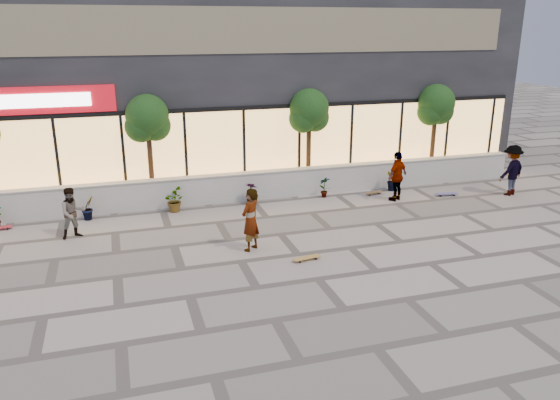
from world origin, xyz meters
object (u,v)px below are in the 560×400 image
object	(u,v)px
tree_midwest	(148,121)
tree_mideast	(309,113)
skater_right_near	(397,176)
skater_left	(73,213)
skateboard_right_near	(374,193)
skater_center	(250,220)
tree_east	(436,107)
skateboard_right_far	(447,194)
skateboard_center	(307,258)
skater_right_far	(512,170)

from	to	relation	value
tree_midwest	tree_mideast	distance (m)	6.00
tree_mideast	skater_right_near	distance (m)	4.08
skater_left	skateboard_right_near	distance (m)	10.80
skater_center	tree_east	bearing A→B (deg)	169.74
skateboard_right_far	skateboard_right_near	bearing A→B (deg)	166.31
skater_center	skateboard_center	distance (m)	1.94
tree_east	skater_right_near	distance (m)	4.28
skater_center	skateboard_right_far	size ratio (longest dim) A/B	2.08
skater_right_near	skater_right_far	size ratio (longest dim) A/B	0.95
skater_left	skateboard_center	size ratio (longest dim) A/B	1.92
skater_right_near	skateboard_right_near	size ratio (longest dim) A/B	2.49
skateboard_center	skater_right_far	bearing A→B (deg)	10.95
tree_midwest	skater_right_near	size ratio (longest dim) A/B	2.14
skateboard_right_near	skater_center	bearing A→B (deg)	-154.89
tree_east	skater_right_far	size ratio (longest dim) A/B	2.04
tree_east	skater_center	size ratio (longest dim) A/B	2.13
tree_east	skateboard_right_far	world-z (taller)	tree_east
skateboard_right_far	skater_center	bearing A→B (deg)	-154.06
tree_mideast	tree_east	distance (m)	5.50
tree_mideast	skater_left	distance (m)	9.28
tree_east	skater_left	xyz separation A→B (m)	(-14.06, -2.82, -2.20)
skater_center	skateboard_right_near	size ratio (longest dim) A/B	2.50
skater_right_near	skater_right_far	world-z (taller)	skater_right_far
tree_midwest	skateboard_right_far	size ratio (longest dim) A/B	4.43
skater_center	tree_mideast	bearing A→B (deg)	-165.01
skater_right_near	skateboard_center	size ratio (longest dim) A/B	2.23
skateboard_center	skateboard_right_near	distance (m)	6.77
skater_center	skateboard_right_near	xyz separation A→B (m)	(5.81, 3.85, -0.85)
tree_east	skateboard_center	xyz separation A→B (m)	(-7.89, -6.53, -2.91)
tree_east	skateboard_right_far	distance (m)	3.89
tree_mideast	skater_center	world-z (taller)	tree_mideast
tree_midwest	skateboard_right_far	distance (m)	11.35
tree_midwest	skater_center	size ratio (longest dim) A/B	2.13
tree_midwest	skateboard_right_near	world-z (taller)	tree_midwest
skater_right_far	skateboard_right_near	size ratio (longest dim) A/B	2.61
skateboard_right_far	skater_right_far	bearing A→B (deg)	-6.03
skater_left	skateboard_right_far	world-z (taller)	skater_left
skater_right_near	skateboard_center	bearing A→B (deg)	10.97
tree_midwest	skater_left	world-z (taller)	tree_midwest
skater_right_near	skateboard_right_near	distance (m)	1.29
tree_mideast	skateboard_right_far	bearing A→B (deg)	-27.69
skateboard_right_near	skater_right_near	bearing A→B (deg)	-70.41
skater_right_far	skateboard_right_near	xyz separation A→B (m)	(-4.92, 1.51, -0.89)
skater_center	skateboard_right_far	xyz separation A→B (m)	(8.37, 2.88, -0.83)
skateboard_center	skateboard_right_far	size ratio (longest dim) A/B	0.93
tree_east	skater_center	xyz separation A→B (m)	(-9.18, -5.35, -2.07)
skateboard_center	skateboard_right_near	bearing A→B (deg)	38.51
skater_center	skateboard_right_near	bearing A→B (deg)	173.00
tree_midwest	skater_right_near	distance (m)	9.15
skater_right_near	skateboard_right_far	size ratio (longest dim) A/B	2.07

